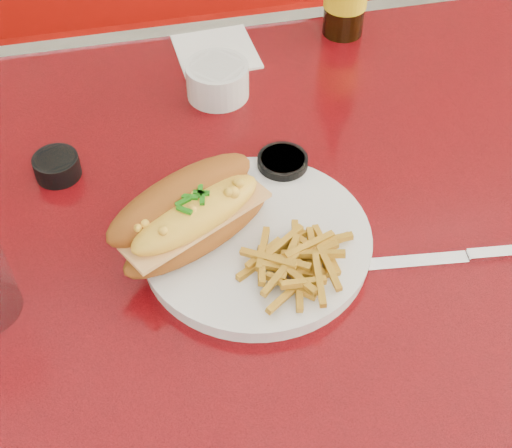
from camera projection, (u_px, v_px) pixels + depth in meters
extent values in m
cube|color=#BA0B13|center=(247.00, 219.00, 0.88)|extent=(1.20, 0.80, 0.04)
cube|color=silver|center=(194.00, 40.00, 1.14)|extent=(1.22, 0.03, 0.04)
cylinder|color=silver|center=(249.00, 377.00, 1.16)|extent=(0.09, 0.09, 0.72)
cube|color=#A1110A|center=(182.00, 138.00, 1.78)|extent=(1.20, 0.50, 0.45)
cylinder|color=silver|center=(256.00, 242.00, 0.81)|extent=(0.34, 0.34, 0.02)
cylinder|color=silver|center=(256.00, 237.00, 0.81)|extent=(0.34, 0.34, 0.00)
ellipsoid|color=#8F4C17|center=(198.00, 230.00, 0.79)|extent=(0.20, 0.15, 0.04)
cube|color=#EEB46A|center=(197.00, 220.00, 0.78)|extent=(0.18, 0.13, 0.01)
ellipsoid|color=yellow|center=(196.00, 214.00, 0.77)|extent=(0.17, 0.13, 0.04)
ellipsoid|color=#8F4C17|center=(181.00, 199.00, 0.78)|extent=(0.20, 0.15, 0.08)
cube|color=silver|center=(278.00, 199.00, 0.85)|extent=(0.04, 0.11, 0.00)
cube|color=silver|center=(278.00, 160.00, 0.89)|extent=(0.02, 0.03, 0.00)
cylinder|color=silver|center=(218.00, 80.00, 0.99)|extent=(0.11, 0.11, 0.05)
cylinder|color=black|center=(217.00, 67.00, 0.98)|extent=(0.10, 0.10, 0.01)
cylinder|color=black|center=(57.00, 166.00, 0.89)|extent=(0.06, 0.06, 0.03)
cylinder|color=#EE7A56|center=(55.00, 160.00, 0.88)|extent=(0.05, 0.05, 0.01)
cylinder|color=black|center=(282.00, 167.00, 0.89)|extent=(0.08, 0.08, 0.03)
cylinder|color=#EE7A56|center=(283.00, 160.00, 0.88)|extent=(0.07, 0.07, 0.01)
cube|color=silver|center=(408.00, 262.00, 0.80)|extent=(0.14, 0.03, 0.00)
cube|color=silver|center=(502.00, 253.00, 0.81)|extent=(0.08, 0.02, 0.01)
cube|color=white|center=(216.00, 52.00, 1.08)|extent=(0.12, 0.12, 0.00)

